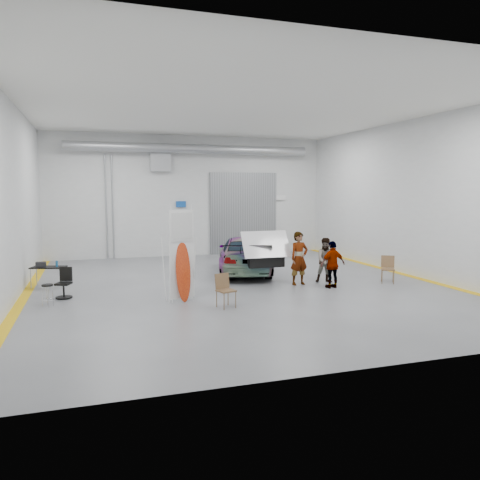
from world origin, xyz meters
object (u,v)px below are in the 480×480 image
object	(u,v)px
surfboard_display	(180,263)
work_table	(46,267)
person_c	(333,265)
office_chair	(64,285)
folding_chair_far	(387,275)
person_a	(299,258)
sedan_car	(244,255)
folding_chair_near	(226,297)
person_b	(326,260)
shop_stool	(48,296)

from	to	relation	value
surfboard_display	work_table	world-z (taller)	surfboard_display
person_c	office_chair	size ratio (longest dim) A/B	1.73
folding_chair_far	office_chair	distance (m)	10.93
surfboard_display	office_chair	xyz separation A→B (m)	(-3.33, 1.59, -0.76)
work_table	person_a	bearing A→B (deg)	-14.78
sedan_car	folding_chair_near	bearing A→B (deg)	82.35
person_b	surfboard_display	distance (m)	5.67
person_c	shop_stool	bearing A→B (deg)	-6.27
person_a	shop_stool	size ratio (longest dim) A/B	2.90
person_b	office_chair	world-z (taller)	person_b
person_c	surfboard_display	bearing A→B (deg)	-0.75
person_c	office_chair	bearing A→B (deg)	-13.01
sedan_car	folding_chair_far	world-z (taller)	sedan_car
sedan_car	work_table	xyz separation A→B (m)	(-7.31, -0.65, -0.03)
person_a	person_b	world-z (taller)	person_a
sedan_car	folding_chair_far	distance (m)	5.52
work_table	sedan_car	bearing A→B (deg)	5.07
person_c	folding_chair_far	xyz separation A→B (m)	(2.29, 0.16, -0.50)
surfboard_display	folding_chair_near	xyz separation A→B (m)	(1.09, -1.06, -0.87)
sedan_car	folding_chair_far	bearing A→B (deg)	155.63
person_a	folding_chair_near	world-z (taller)	person_a
person_a	folding_chair_far	xyz separation A→B (m)	(3.13, -0.69, -0.63)
office_chair	work_table	bearing A→B (deg)	130.35
person_b	person_c	xyz separation A→B (m)	(-0.24, -0.90, -0.00)
sedan_car	person_c	xyz separation A→B (m)	(1.91, -3.72, 0.07)
sedan_car	shop_stool	distance (m)	7.91
surfboard_display	folding_chair_near	distance (m)	1.75
surfboard_display	shop_stool	xyz separation A→B (m)	(-3.70, 0.58, -0.85)
folding_chair_near	work_table	bearing A→B (deg)	120.96
folding_chair_near	office_chair	world-z (taller)	folding_chair_near
person_b	folding_chair_near	world-z (taller)	person_b
person_a	surfboard_display	distance (m)	4.60
folding_chair_near	work_table	distance (m)	6.80
folding_chair_near	shop_stool	world-z (taller)	folding_chair_near
sedan_car	person_a	size ratio (longest dim) A/B	2.70
shop_stool	person_b	bearing A→B (deg)	4.55
work_table	office_chair	bearing A→B (deg)	-71.40
shop_stool	office_chair	xyz separation A→B (m)	(0.38, 1.01, 0.09)
sedan_car	person_b	bearing A→B (deg)	143.28
shop_stool	office_chair	distance (m)	1.08
shop_stool	work_table	bearing A→B (deg)	95.13
surfboard_display	folding_chair_far	distance (m)	7.62
folding_chair_near	sedan_car	bearing A→B (deg)	49.32
person_c	folding_chair_far	distance (m)	2.35
folding_chair_far	sedan_car	bearing A→B (deg)	171.53
person_c	sedan_car	bearing A→B (deg)	-67.99
surfboard_display	person_a	bearing A→B (deg)	-1.50
office_chair	person_a	bearing A→B (deg)	19.37
person_b	folding_chair_near	distance (m)	5.03
folding_chair_far	work_table	bearing A→B (deg)	-162.40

